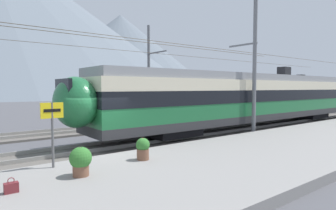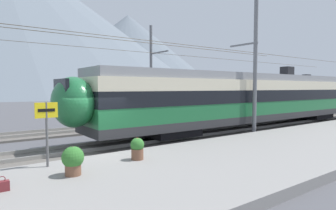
{
  "view_description": "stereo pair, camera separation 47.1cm",
  "coord_description": "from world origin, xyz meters",
  "px_view_note": "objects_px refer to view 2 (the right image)",
  "views": [
    {
      "loc": [
        -4.92,
        -10.76,
        2.91
      ],
      "look_at": [
        5.74,
        3.03,
        1.85
      ],
      "focal_mm": 30.44,
      "sensor_mm": 36.0,
      "label": 1
    },
    {
      "loc": [
        -4.54,
        -11.04,
        2.91
      ],
      "look_at": [
        5.74,
        3.03,
        1.85
      ],
      "focal_mm": 30.44,
      "sensor_mm": 36.0,
      "label": 2
    }
  ],
  "objects_px": {
    "potted_plant_platform_edge": "(137,148)",
    "catenary_mast_mid": "(253,66)",
    "train_far_track": "(286,94)",
    "catenary_mast_far_side": "(152,72)",
    "platform_sign": "(47,120)",
    "handbag_beside_passenger": "(2,186)",
    "potted_plant_by_shelter": "(73,159)",
    "train_near_platform": "(252,98)"
  },
  "relations": [
    {
      "from": "train_near_platform",
      "to": "catenary_mast_far_side",
      "type": "height_order",
      "value": "catenary_mast_far_side"
    },
    {
      "from": "handbag_beside_passenger",
      "to": "catenary_mast_far_side",
      "type": "bearing_deg",
      "value": 44.9
    },
    {
      "from": "catenary_mast_far_side",
      "to": "handbag_beside_passenger",
      "type": "relative_size",
      "value": 125.02
    },
    {
      "from": "potted_plant_platform_edge",
      "to": "train_far_track",
      "type": "bearing_deg",
      "value": 20.89
    },
    {
      "from": "train_far_track",
      "to": "platform_sign",
      "type": "height_order",
      "value": "train_far_track"
    },
    {
      "from": "handbag_beside_passenger",
      "to": "potted_plant_by_shelter",
      "type": "relative_size",
      "value": 0.45
    },
    {
      "from": "train_near_platform",
      "to": "platform_sign",
      "type": "relative_size",
      "value": 12.57
    },
    {
      "from": "handbag_beside_passenger",
      "to": "platform_sign",
      "type": "bearing_deg",
      "value": 48.69
    },
    {
      "from": "train_near_platform",
      "to": "handbag_beside_passenger",
      "type": "height_order",
      "value": "train_near_platform"
    },
    {
      "from": "platform_sign",
      "to": "handbag_beside_passenger",
      "type": "distance_m",
      "value": 2.63
    },
    {
      "from": "platform_sign",
      "to": "potted_plant_by_shelter",
      "type": "bearing_deg",
      "value": -74.91
    },
    {
      "from": "train_far_track",
      "to": "train_near_platform",
      "type": "bearing_deg",
      "value": -157.24
    },
    {
      "from": "train_far_track",
      "to": "catenary_mast_mid",
      "type": "height_order",
      "value": "catenary_mast_mid"
    },
    {
      "from": "catenary_mast_mid",
      "to": "potted_plant_platform_edge",
      "type": "distance_m",
      "value": 10.18
    },
    {
      "from": "handbag_beside_passenger",
      "to": "potted_plant_by_shelter",
      "type": "distance_m",
      "value": 1.89
    },
    {
      "from": "catenary_mast_far_side",
      "to": "platform_sign",
      "type": "bearing_deg",
      "value": -135.64
    },
    {
      "from": "catenary_mast_far_side",
      "to": "platform_sign",
      "type": "relative_size",
      "value": 22.78
    },
    {
      "from": "catenary_mast_mid",
      "to": "potted_plant_platform_edge",
      "type": "xyz_separation_m",
      "value": [
        -9.33,
        -2.15,
        -3.47
      ]
    },
    {
      "from": "train_near_platform",
      "to": "train_far_track",
      "type": "relative_size",
      "value": 1.0
    },
    {
      "from": "handbag_beside_passenger",
      "to": "train_far_track",
      "type": "bearing_deg",
      "value": 19.35
    },
    {
      "from": "catenary_mast_far_side",
      "to": "handbag_beside_passenger",
      "type": "bearing_deg",
      "value": -135.1
    },
    {
      "from": "catenary_mast_mid",
      "to": "potted_plant_platform_edge",
      "type": "relative_size",
      "value": 60.96
    },
    {
      "from": "catenary_mast_mid",
      "to": "catenary_mast_far_side",
      "type": "distance_m",
      "value": 9.74
    },
    {
      "from": "platform_sign",
      "to": "train_far_track",
      "type": "bearing_deg",
      "value": 17.24
    },
    {
      "from": "catenary_mast_mid",
      "to": "platform_sign",
      "type": "height_order",
      "value": "catenary_mast_mid"
    },
    {
      "from": "catenary_mast_mid",
      "to": "platform_sign",
      "type": "distance_m",
      "value": 12.44
    },
    {
      "from": "platform_sign",
      "to": "potted_plant_by_shelter",
      "type": "distance_m",
      "value": 1.8
    },
    {
      "from": "train_far_track",
      "to": "catenary_mast_far_side",
      "type": "bearing_deg",
      "value": 172.8
    },
    {
      "from": "catenary_mast_far_side",
      "to": "potted_plant_by_shelter",
      "type": "xyz_separation_m",
      "value": [
        -10.77,
        -12.31,
        -3.46
      ]
    },
    {
      "from": "potted_plant_platform_edge",
      "to": "catenary_mast_mid",
      "type": "bearing_deg",
      "value": 12.96
    },
    {
      "from": "train_far_track",
      "to": "platform_sign",
      "type": "relative_size",
      "value": 12.6
    },
    {
      "from": "catenary_mast_mid",
      "to": "potted_plant_by_shelter",
      "type": "distance_m",
      "value": 12.54
    },
    {
      "from": "catenary_mast_far_side",
      "to": "train_near_platform",
      "type": "bearing_deg",
      "value": -69.12
    },
    {
      "from": "train_near_platform",
      "to": "catenary_mast_far_side",
      "type": "bearing_deg",
      "value": 110.88
    },
    {
      "from": "catenary_mast_far_side",
      "to": "catenary_mast_mid",
      "type": "bearing_deg",
      "value": -84.1
    },
    {
      "from": "train_near_platform",
      "to": "catenary_mast_mid",
      "type": "xyz_separation_m",
      "value": [
        -2.06,
        -1.67,
        2.02
      ]
    },
    {
      "from": "catenary_mast_far_side",
      "to": "potted_plant_by_shelter",
      "type": "relative_size",
      "value": 55.8
    },
    {
      "from": "handbag_beside_passenger",
      "to": "potted_plant_by_shelter",
      "type": "bearing_deg",
      "value": 8.04
    },
    {
      "from": "train_near_platform",
      "to": "catenary_mast_mid",
      "type": "distance_m",
      "value": 3.33
    },
    {
      "from": "train_near_platform",
      "to": "handbag_beside_passenger",
      "type": "bearing_deg",
      "value": -163.82
    },
    {
      "from": "catenary_mast_mid",
      "to": "potted_plant_by_shelter",
      "type": "height_order",
      "value": "catenary_mast_mid"
    },
    {
      "from": "platform_sign",
      "to": "potted_plant_by_shelter",
      "type": "height_order",
      "value": "platform_sign"
    }
  ]
}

